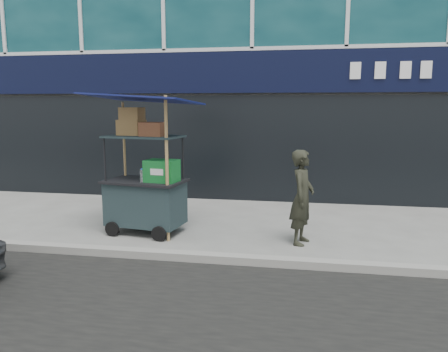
# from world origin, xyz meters

# --- Properties ---
(ground) EXTENTS (80.00, 80.00, 0.00)m
(ground) POSITION_xyz_m (0.00, 0.00, 0.00)
(ground) COLOR slate
(ground) RESTS_ON ground
(curb) EXTENTS (80.00, 0.18, 0.12)m
(curb) POSITION_xyz_m (0.00, -0.20, 0.06)
(curb) COLOR gray
(curb) RESTS_ON ground
(vendor_cart) EXTENTS (1.93, 1.50, 2.39)m
(vendor_cart) POSITION_xyz_m (-1.47, 1.02, 0.84)
(vendor_cart) COLOR black
(vendor_cart) RESTS_ON ground
(vendor_man) EXTENTS (0.48, 0.62, 1.50)m
(vendor_man) POSITION_xyz_m (1.16, 0.88, 0.75)
(vendor_man) COLOR black
(vendor_man) RESTS_ON ground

